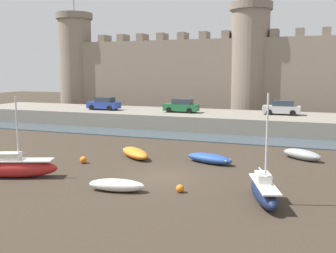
% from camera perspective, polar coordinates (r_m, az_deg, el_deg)
% --- Properties ---
extents(ground_plane, '(160.00, 160.00, 0.00)m').
position_cam_1_polar(ground_plane, '(25.25, -0.73, -7.36)').
color(ground_plane, '#382D23').
extents(water_channel, '(80.00, 4.50, 0.10)m').
position_cam_1_polar(water_channel, '(39.30, 7.18, -1.72)').
color(water_channel, '#3D4C56').
rests_on(water_channel, ground).
extents(quay_road, '(69.54, 10.00, 1.76)m').
position_cam_1_polar(quay_road, '(46.19, 9.27, 0.76)').
color(quay_road, gray).
rests_on(quay_road, ground).
extents(castle, '(63.49, 5.95, 19.01)m').
position_cam_1_polar(castle, '(57.47, 11.72, 8.01)').
color(castle, gray).
rests_on(castle, ground).
extents(sailboat_midflat_right, '(5.49, 3.15, 5.16)m').
position_cam_1_polar(sailboat_midflat_right, '(26.90, -21.38, -5.50)').
color(sailboat_midflat_right, red).
rests_on(sailboat_midflat_right, ground).
extents(rowboat_midflat_centre, '(3.66, 3.45, 0.76)m').
position_cam_1_polar(rowboat_midflat_centre, '(30.67, -4.81, -3.83)').
color(rowboat_midflat_centre, orange).
rests_on(rowboat_midflat_centre, ground).
extents(rowboat_foreground_centre, '(3.35, 2.80, 0.78)m').
position_cam_1_polar(rowboat_foreground_centre, '(31.69, 18.86, -3.84)').
color(rowboat_foreground_centre, gray).
rests_on(rowboat_foreground_centre, ground).
extents(sailboat_near_channel_right, '(2.38, 4.49, 5.66)m').
position_cam_1_polar(sailboat_near_channel_right, '(20.99, 13.74, -9.08)').
color(sailboat_near_channel_right, '#141E3D').
rests_on(sailboat_near_channel_right, ground).
extents(rowboat_near_channel_left, '(3.37, 1.55, 0.70)m').
position_cam_1_polar(rowboat_near_channel_left, '(22.52, -7.45, -8.40)').
color(rowboat_near_channel_left, silver).
rests_on(rowboat_near_channel_left, ground).
extents(rowboat_foreground_left, '(3.87, 2.24, 0.72)m').
position_cam_1_polar(rowboat_foreground_left, '(28.99, 6.04, -4.59)').
color(rowboat_foreground_left, '#234793').
rests_on(rowboat_foreground_left, ground).
extents(mooring_buoy_mid_mud, '(0.46, 0.46, 0.46)m').
position_cam_1_polar(mooring_buoy_mid_mud, '(22.16, 1.76, -8.98)').
color(mooring_buoy_mid_mud, orange).
rests_on(mooring_buoy_mid_mud, ground).
extents(mooring_buoy_off_centre, '(0.51, 0.51, 0.51)m').
position_cam_1_polar(mooring_buoy_off_centre, '(29.51, -12.18, -4.75)').
color(mooring_buoy_off_centre, orange).
rests_on(mooring_buoy_off_centre, ground).
extents(car_quay_centre_east, '(4.11, 1.89, 1.62)m').
position_cam_1_polar(car_quay_centre_east, '(50.57, -9.28, 3.29)').
color(car_quay_centre_east, '#263F99').
rests_on(car_quay_centre_east, quay_road).
extents(car_quay_centre_west, '(4.11, 1.89, 1.62)m').
position_cam_1_polar(car_quay_centre_west, '(46.92, 1.98, 3.01)').
color(car_quay_centre_west, '#1E6638').
rests_on(car_quay_centre_west, quay_road).
extents(car_quay_west, '(4.11, 1.89, 1.62)m').
position_cam_1_polar(car_quay_west, '(46.20, 16.20, 2.61)').
color(car_quay_west, '#B2B5B7').
rests_on(car_quay_west, quay_road).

